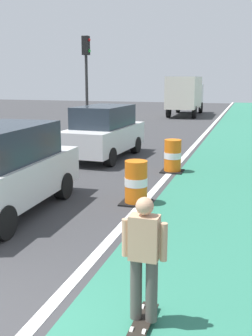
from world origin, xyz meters
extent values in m
cube|color=#2D755B|center=(2.40, 12.00, 0.00)|extent=(2.50, 80.00, 0.01)
cube|color=silver|center=(0.90, 12.00, 0.01)|extent=(0.20, 80.00, 0.01)
cube|color=black|center=(2.23, 0.95, 0.07)|extent=(0.22, 0.80, 0.02)
cylinder|color=silver|center=(2.15, 1.21, 0.06)|extent=(0.04, 0.11, 0.11)
cylinder|color=silver|center=(2.31, 1.21, 0.06)|extent=(0.04, 0.11, 0.11)
cylinder|color=silver|center=(2.15, 0.69, 0.06)|extent=(0.04, 0.11, 0.11)
cylinder|color=silver|center=(2.31, 0.69, 0.06)|extent=(0.04, 0.11, 0.11)
cylinder|color=#514C47|center=(2.13, 0.95, 0.49)|extent=(0.15, 0.15, 0.82)
cylinder|color=#514C47|center=(2.33, 0.95, 0.49)|extent=(0.15, 0.15, 0.82)
cube|color=tan|center=(2.23, 0.95, 1.18)|extent=(0.36, 0.22, 0.56)
cylinder|color=tan|center=(1.99, 0.95, 1.15)|extent=(0.09, 0.09, 0.48)
cylinder|color=tan|center=(2.47, 0.95, 1.15)|extent=(0.09, 0.09, 0.48)
sphere|color=tan|center=(2.23, 0.95, 1.58)|extent=(0.22, 0.22, 0.22)
cube|color=silver|center=(-1.97, 4.25, 0.79)|extent=(1.99, 4.66, 0.90)
cube|color=#232D38|center=(-1.97, 4.25, 1.64)|extent=(1.71, 2.90, 0.80)
cylinder|color=black|center=(-2.84, 5.65, 0.34)|extent=(0.30, 0.69, 0.68)
cylinder|color=black|center=(-1.20, 5.70, 0.34)|extent=(0.30, 0.69, 0.68)
cylinder|color=black|center=(-1.11, 2.85, 0.34)|extent=(0.30, 0.69, 0.68)
cube|color=silver|center=(-2.10, 11.25, 0.79)|extent=(2.06, 4.68, 0.90)
cube|color=#232D38|center=(-2.10, 11.25, 1.64)|extent=(1.75, 2.93, 0.80)
cylinder|color=black|center=(-2.85, 12.71, 0.34)|extent=(0.31, 0.69, 0.68)
cylinder|color=black|center=(-1.21, 12.63, 0.34)|extent=(0.31, 0.69, 0.68)
cylinder|color=black|center=(-2.98, 9.86, 0.34)|extent=(0.31, 0.69, 0.68)
cylinder|color=black|center=(-1.35, 9.78, 0.34)|extent=(0.31, 0.69, 0.68)
cylinder|color=orange|center=(0.74, 5.83, 0.25)|extent=(0.56, 0.56, 0.42)
cylinder|color=white|center=(0.74, 5.83, 0.57)|extent=(0.57, 0.57, 0.21)
cylinder|color=orange|center=(0.74, 5.83, 0.88)|extent=(0.56, 0.56, 0.42)
cube|color=black|center=(0.74, 5.83, 0.02)|extent=(0.73, 0.73, 0.04)
cylinder|color=orange|center=(0.94, 9.59, 0.25)|extent=(0.56, 0.56, 0.42)
cylinder|color=white|center=(0.94, 9.59, 0.57)|extent=(0.57, 0.57, 0.21)
cylinder|color=orange|center=(0.94, 9.59, 0.88)|extent=(0.56, 0.56, 0.42)
cube|color=black|center=(0.94, 9.59, 0.02)|extent=(0.73, 0.73, 0.04)
cube|color=silver|center=(-2.04, 30.16, 1.98)|extent=(2.43, 5.65, 2.50)
cube|color=silver|center=(-2.13, 34.01, 1.53)|extent=(2.24, 1.95, 2.10)
cylinder|color=black|center=(-3.16, 33.78, 0.48)|extent=(0.32, 0.97, 0.96)
cylinder|color=black|center=(-1.10, 33.83, 0.48)|extent=(0.32, 0.97, 0.96)
cylinder|color=black|center=(-3.04, 28.74, 0.48)|extent=(0.32, 0.97, 0.96)
cylinder|color=black|center=(-0.98, 28.78, 0.48)|extent=(0.32, 0.97, 0.96)
cylinder|color=#2D2D2D|center=(-4.60, 15.55, 2.10)|extent=(0.14, 0.14, 4.20)
cube|color=black|center=(-4.60, 15.55, 4.65)|extent=(0.32, 0.32, 0.90)
sphere|color=red|center=(-4.43, 15.55, 4.91)|extent=(0.16, 0.16, 0.16)
sphere|color=green|center=(-4.43, 15.55, 4.39)|extent=(0.16, 0.16, 0.16)
camera|label=1|loc=(3.38, -3.50, 3.06)|focal=43.14mm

